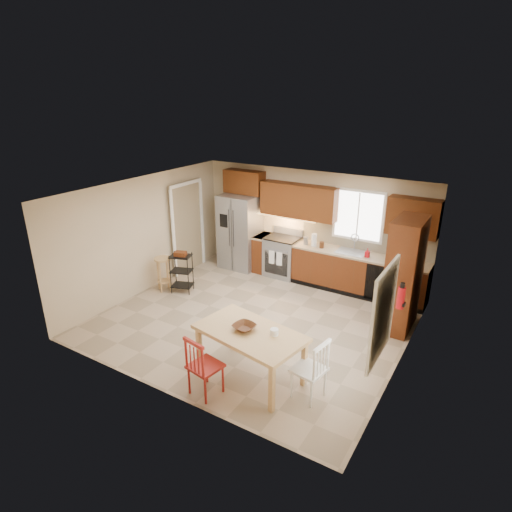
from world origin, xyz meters
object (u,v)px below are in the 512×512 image
object	(u,v)px
soap_bottle	(367,253)
dining_table	(250,355)
table_bowl	(244,330)
range_stove	(282,257)
refrigerator	(240,232)
pantry	(404,275)
fire_extinguisher	(401,298)
bar_stool	(164,274)
utility_cart	(182,273)
chair_red	(205,365)
table_jar	(274,333)
chair_white	(309,368)

from	to	relation	value
soap_bottle	dining_table	xyz separation A→B (m)	(-0.60, -3.63, -0.60)
soap_bottle	table_bowl	distance (m)	3.70
range_stove	table_bowl	bearing A→B (deg)	-70.36
refrigerator	pantry	distance (m)	4.23
fire_extinguisher	dining_table	distance (m)	2.53
dining_table	pantry	bearing A→B (deg)	70.16
bar_stool	utility_cart	world-z (taller)	utility_cart
refrigerator	chair_red	world-z (taller)	refrigerator
dining_table	table_jar	world-z (taller)	table_jar
chair_white	table_jar	xyz separation A→B (m)	(-0.59, 0.05, 0.36)
range_stove	bar_stool	xyz separation A→B (m)	(-1.82, -2.10, -0.08)
pantry	chair_white	bearing A→B (deg)	-102.71
dining_table	table_jar	size ratio (longest dim) A/B	11.24
refrigerator	bar_stool	distance (m)	2.21
dining_table	table_bowl	size ratio (longest dim) A/B	4.94
chair_red	chair_white	world-z (taller)	same
utility_cart	table_jar	bearing A→B (deg)	-47.48
soap_bottle	table_bowl	size ratio (longest dim) A/B	0.58
pantry	chair_red	distance (m)	3.92
range_stove	dining_table	xyz separation A→B (m)	(1.43, -3.71, -0.06)
range_stove	utility_cart	world-z (taller)	range_stove
chair_white	bar_stool	size ratio (longest dim) A/B	1.24
dining_table	table_bowl	bearing A→B (deg)	-170.16
refrigerator	table_bowl	xyz separation A→B (m)	(2.47, -3.65, -0.11)
dining_table	table_bowl	world-z (taller)	table_bowl
range_stove	table_jar	xyz separation A→B (m)	(1.78, -3.61, 0.37)
table_jar	range_stove	bearing A→B (deg)	116.28
soap_bottle	chair_white	world-z (taller)	soap_bottle
bar_stool	range_stove	bearing A→B (deg)	72.07
dining_table	chair_red	bearing A→B (deg)	-108.46
dining_table	chair_red	xyz separation A→B (m)	(-0.35, -0.65, 0.08)
pantry	utility_cart	bearing A→B (deg)	-167.85
dining_table	range_stove	bearing A→B (deg)	120.86
table_jar	fire_extinguisher	bearing A→B (deg)	48.40
chair_red	utility_cart	distance (m)	3.50
soap_bottle	chair_red	size ratio (longest dim) A/B	0.20
fire_extinguisher	soap_bottle	bearing A→B (deg)	120.53
pantry	table_jar	world-z (taller)	pantry
chair_red	fire_extinguisher	bearing A→B (deg)	57.72
fire_extinguisher	utility_cart	bearing A→B (deg)	178.80
bar_stool	utility_cart	size ratio (longest dim) A/B	0.87
fire_extinguisher	table_jar	bearing A→B (deg)	-131.60
pantry	fire_extinguisher	bearing A→B (deg)	-79.22
dining_table	bar_stool	world-z (taller)	dining_table
range_stove	dining_table	size ratio (longest dim) A/B	0.57
table_bowl	fire_extinguisher	bearing A→B (deg)	42.10
table_jar	bar_stool	xyz separation A→B (m)	(-3.60, 1.51, -0.45)
table_jar	utility_cart	world-z (taller)	table_jar
fire_extinguisher	chair_white	xyz separation A→B (m)	(-0.80, -1.63, -0.62)
chair_red	table_jar	distance (m)	1.09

